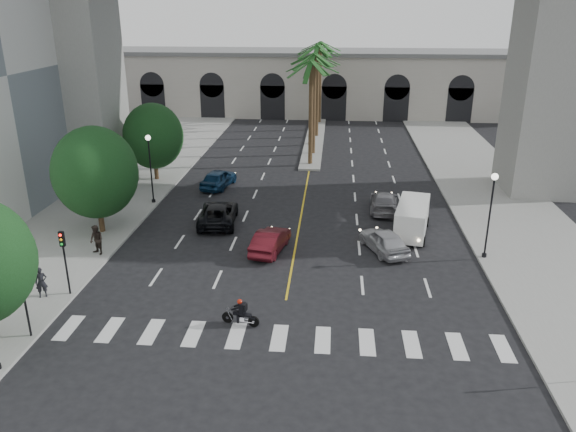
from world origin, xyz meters
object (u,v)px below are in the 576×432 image
(lamp_post_left_far, at_px, (150,163))
(pedestrian_a, at_px, (41,282))
(car_c, at_px, (218,213))
(car_d, at_px, (384,201))
(car_a, at_px, (384,241))
(car_b, at_px, (270,241))
(traffic_signal_far, at_px, (64,252))
(lamp_post_right, at_px, (490,209))
(pedestrian_b, at_px, (97,240))
(car_e, at_px, (218,178))
(traffic_signal_near, at_px, (23,290))
(motorcycle_rider, at_px, (241,313))
(cargo_van, at_px, (412,218))

(lamp_post_left_far, distance_m, pedestrian_a, 15.15)
(car_c, distance_m, car_d, 12.21)
(car_a, distance_m, car_c, 11.76)
(car_b, bearing_deg, traffic_signal_far, 44.69)
(lamp_post_right, xyz_separation_m, car_c, (-17.04, 4.43, -2.49))
(traffic_signal_far, height_order, pedestrian_b, traffic_signal_far)
(car_e, relative_size, pedestrian_a, 2.79)
(traffic_signal_near, xyz_separation_m, traffic_signal_far, (0.00, 4.00, 0.00))
(lamp_post_left_far, relative_size, motorcycle_rider, 2.88)
(car_c, bearing_deg, lamp_post_right, 160.35)
(car_b, bearing_deg, cargo_van, -148.19)
(car_a, relative_size, cargo_van, 0.80)
(car_d, relative_size, pedestrian_b, 2.64)
(traffic_signal_near, bearing_deg, lamp_post_left_far, 90.31)
(car_b, relative_size, pedestrian_b, 2.33)
(cargo_van, bearing_deg, traffic_signal_near, -131.46)
(lamp_post_left_far, height_order, traffic_signal_near, lamp_post_left_far)
(car_d, bearing_deg, pedestrian_b, 32.32)
(car_d, distance_m, cargo_van, 4.83)
(car_a, height_order, car_d, car_a)
(pedestrian_a, bearing_deg, car_b, 4.99)
(motorcycle_rider, height_order, car_a, car_a)
(traffic_signal_far, height_order, car_e, traffic_signal_far)
(motorcycle_rider, bearing_deg, lamp_post_right, 44.83)
(cargo_van, bearing_deg, traffic_signal_far, -140.14)
(traffic_signal_near, bearing_deg, pedestrian_b, 93.30)
(pedestrian_b, bearing_deg, motorcycle_rider, -3.22)
(traffic_signal_near, bearing_deg, motorcycle_rider, 11.85)
(car_c, xyz_separation_m, car_d, (11.66, 3.62, -0.03))
(motorcycle_rider, bearing_deg, car_a, 63.25)
(motorcycle_rider, height_order, pedestrian_a, pedestrian_a)
(traffic_signal_near, height_order, car_b, traffic_signal_near)
(motorcycle_rider, height_order, car_c, car_c)
(cargo_van, distance_m, pedestrian_b, 19.95)
(car_b, distance_m, pedestrian_b, 10.45)
(motorcycle_rider, distance_m, pedestrian_a, 10.76)
(car_a, xyz_separation_m, pedestrian_b, (-17.29, -2.19, 0.34))
(cargo_van, bearing_deg, car_c, -172.29)
(lamp_post_left_far, bearing_deg, car_d, 0.17)
(car_a, xyz_separation_m, pedestrian_a, (-18.00, -7.54, 0.23))
(traffic_signal_far, xyz_separation_m, motorcycle_rider, (9.41, -2.03, -1.90))
(lamp_post_right, xyz_separation_m, traffic_signal_far, (-22.70, -6.50, -0.71))
(car_d, xyz_separation_m, cargo_van, (1.46, -4.58, 0.50))
(car_a, relative_size, car_e, 0.94)
(car_b, height_order, car_c, car_c)
(lamp_post_right, height_order, traffic_signal_near, lamp_post_right)
(lamp_post_right, relative_size, pedestrian_b, 2.92)
(car_d, bearing_deg, lamp_post_left_far, 4.12)
(pedestrian_a, bearing_deg, cargo_van, 0.13)
(lamp_post_right, height_order, motorcycle_rider, lamp_post_right)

